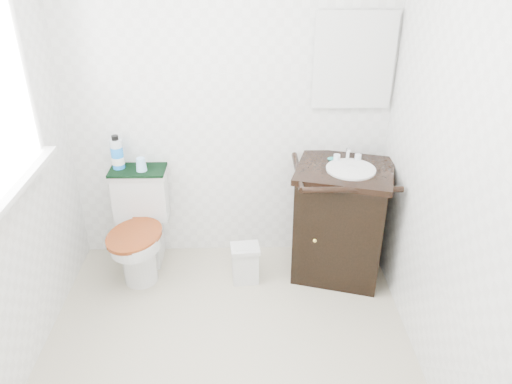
{
  "coord_description": "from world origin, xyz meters",
  "views": [
    {
      "loc": [
        0.12,
        -2.01,
        2.22
      ],
      "look_at": [
        0.18,
        0.75,
        0.73
      ],
      "focal_mm": 35.0,
      "sensor_mm": 36.0,
      "label": 1
    }
  ],
  "objects_px": {
    "toilet": "(141,230)",
    "trash_bin": "(245,263)",
    "cup": "(141,164)",
    "mouthwash_bottle": "(117,153)",
    "vanity": "(341,219)"
  },
  "relations": [
    {
      "from": "toilet",
      "to": "trash_bin",
      "type": "bearing_deg",
      "value": -13.2
    },
    {
      "from": "toilet",
      "to": "cup",
      "type": "distance_m",
      "value": 0.47
    },
    {
      "from": "trash_bin",
      "to": "cup",
      "type": "bearing_deg",
      "value": 159.2
    },
    {
      "from": "trash_bin",
      "to": "mouthwash_bottle",
      "type": "height_order",
      "value": "mouthwash_bottle"
    },
    {
      "from": "toilet",
      "to": "mouthwash_bottle",
      "type": "distance_m",
      "value": 0.56
    },
    {
      "from": "toilet",
      "to": "mouthwash_bottle",
      "type": "xyz_separation_m",
      "value": [
        -0.13,
        0.14,
        0.53
      ]
    },
    {
      "from": "toilet",
      "to": "vanity",
      "type": "height_order",
      "value": "vanity"
    },
    {
      "from": "vanity",
      "to": "cup",
      "type": "distance_m",
      "value": 1.41
    },
    {
      "from": "cup",
      "to": "vanity",
      "type": "bearing_deg",
      "value": -6.79
    },
    {
      "from": "vanity",
      "to": "cup",
      "type": "xyz_separation_m",
      "value": [
        -1.36,
        0.16,
        0.35
      ]
    },
    {
      "from": "toilet",
      "to": "trash_bin",
      "type": "relative_size",
      "value": 2.55
    },
    {
      "from": "cup",
      "to": "toilet",
      "type": "bearing_deg",
      "value": -110.47
    },
    {
      "from": "vanity",
      "to": "trash_bin",
      "type": "xyz_separation_m",
      "value": [
        -0.66,
        -0.1,
        -0.29
      ]
    },
    {
      "from": "cup",
      "to": "mouthwash_bottle",
      "type": "bearing_deg",
      "value": 164.57
    },
    {
      "from": "mouthwash_bottle",
      "to": "cup",
      "type": "distance_m",
      "value": 0.18
    }
  ]
}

